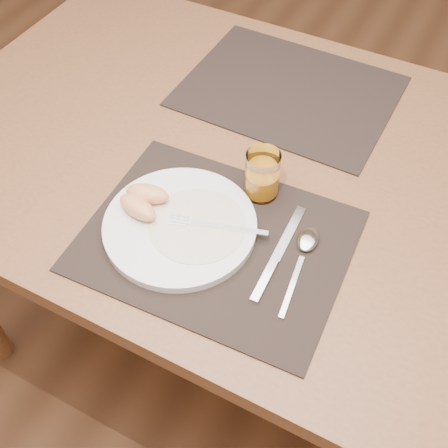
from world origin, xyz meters
TOP-DOWN VIEW (x-y plane):
  - ground at (0.00, 0.00)m, footprint 5.00×5.00m
  - table at (0.00, 0.00)m, footprint 1.40×0.90m
  - placemat_near at (0.03, -0.22)m, footprint 0.46×0.37m
  - placemat_far at (-0.03, 0.22)m, footprint 0.45×0.36m
  - plate at (-0.04, -0.23)m, footprint 0.27×0.27m
  - plate_dressing at (-0.01, -0.22)m, footprint 0.17×0.17m
  - fork at (0.01, -0.21)m, footprint 0.17×0.07m
  - knife at (0.14, -0.21)m, footprint 0.02×0.22m
  - spoon at (0.17, -0.16)m, footprint 0.05×0.19m
  - juice_glass at (0.05, -0.08)m, footprint 0.06×0.06m
  - grapefruit_wedges at (-0.12, -0.22)m, footprint 0.09×0.09m

SIDE VIEW (x-z plane):
  - ground at x=0.00m, z-range 0.00..0.00m
  - table at x=0.00m, z-range 0.29..1.04m
  - placemat_near at x=0.03m, z-range 0.75..0.75m
  - placemat_far at x=-0.03m, z-range 0.75..0.75m
  - knife at x=0.14m, z-range 0.75..0.76m
  - spoon at x=0.17m, z-range 0.75..0.77m
  - plate at x=-0.04m, z-range 0.75..0.77m
  - plate_dressing at x=-0.01m, z-range 0.77..0.77m
  - fork at x=0.01m, z-range 0.77..0.77m
  - grapefruit_wedges at x=-0.12m, z-range 0.77..0.80m
  - juice_glass at x=0.05m, z-range 0.75..0.84m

